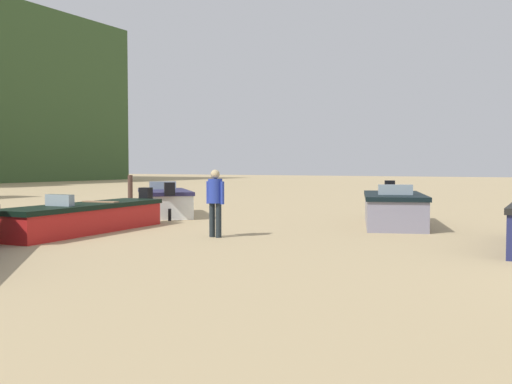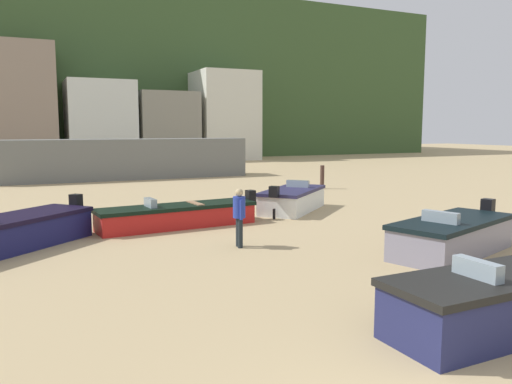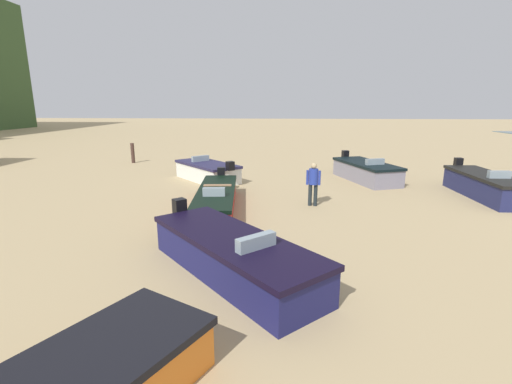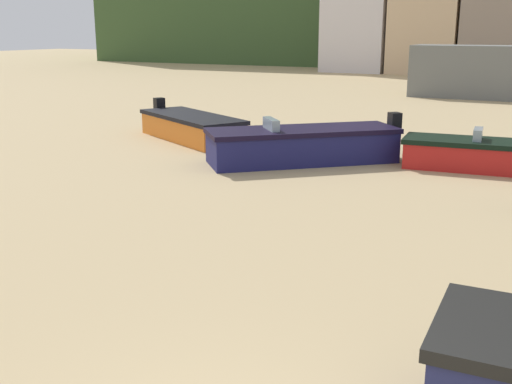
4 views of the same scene
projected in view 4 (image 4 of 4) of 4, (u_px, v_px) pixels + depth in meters
The scene contains 5 objects.
townhouse_left at pixel (364, 3), 49.66m from camera, with size 5.07×6.28×10.67m, color silver.
townhouse_centre_left at pixel (429, 26), 47.71m from camera, with size 5.03×6.19×7.13m, color #D8B58A.
townhouse_centre at pixel (506, 1), 44.57m from camera, with size 5.36×5.53×10.65m, color gray.
boat_navy_8 at pixel (303, 145), 15.97m from camera, with size 4.69×4.43×1.21m.
boat_orange_9 at pixel (191, 127), 19.28m from camera, with size 4.51×3.42×1.10m.
Camera 4 is at (1.68, -2.91, 3.35)m, focal length 43.53 mm.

